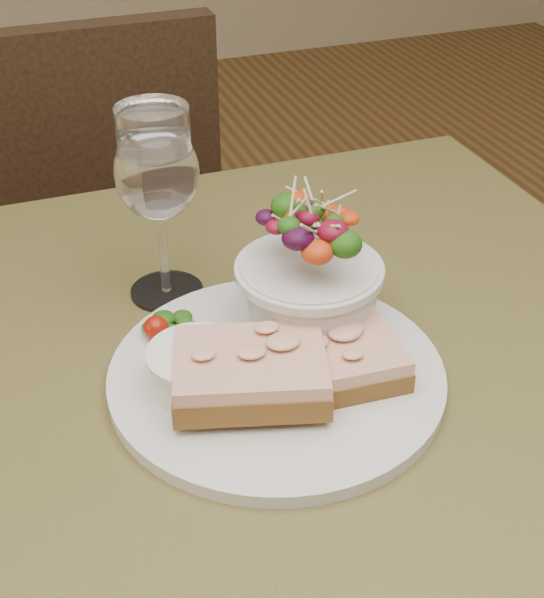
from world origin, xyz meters
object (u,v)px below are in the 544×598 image
object	(u,v)px
dinner_plate	(276,375)
salad_bowl	(309,267)
cafe_table	(274,466)
ramekin	(197,367)
sandwich_front	(338,362)
chair_far	(85,342)
sandwich_back	(250,372)
wine_glass	(157,178)

from	to	relation	value
dinner_plate	salad_bowl	world-z (taller)	salad_bowl
dinner_plate	salad_bowl	xyz separation A→B (m)	(0.05, 0.05, 0.07)
cafe_table	ramekin	xyz separation A→B (m)	(-0.07, 0.00, 0.13)
sandwich_front	chair_far	bearing A→B (deg)	103.40
ramekin	sandwich_back	bearing A→B (deg)	-35.86
sandwich_front	sandwich_back	xyz separation A→B (m)	(-0.07, 0.00, 0.01)
sandwich_back	wine_glass	world-z (taller)	wine_glass
chair_far	sandwich_back	bearing A→B (deg)	94.22
cafe_table	wine_glass	distance (m)	0.28
cafe_table	sandwich_front	bearing A→B (deg)	-30.47
salad_bowl	chair_far	bearing A→B (deg)	101.90
chair_far	sandwich_back	size ratio (longest dim) A/B	6.43
sandwich_back	dinner_plate	bearing A→B (deg)	53.84
dinner_plate	ramekin	size ratio (longest dim) A/B	3.79
salad_bowl	ramekin	bearing A→B (deg)	-156.78
salad_bowl	dinner_plate	bearing A→B (deg)	-133.36
chair_far	cafe_table	bearing A→B (deg)	96.67
wine_glass	chair_far	bearing A→B (deg)	94.03
cafe_table	dinner_plate	size ratio (longest dim) A/B	2.85
ramekin	salad_bowl	size ratio (longest dim) A/B	0.58
cafe_table	sandwich_front	size ratio (longest dim) A/B	7.53
sandwich_back	cafe_table	bearing A→B (deg)	56.11
sandwich_back	ramekin	distance (m)	0.04
sandwich_back	salad_bowl	bearing A→B (deg)	59.59
ramekin	dinner_plate	bearing A→B (deg)	-1.90
chair_far	ramekin	bearing A→B (deg)	91.56
dinner_plate	salad_bowl	bearing A→B (deg)	46.64
dinner_plate	ramekin	distance (m)	0.07
dinner_plate	sandwich_front	xyz separation A→B (m)	(0.04, -0.03, 0.02)
sandwich_front	ramekin	bearing A→B (deg)	168.98
chair_far	sandwich_front	distance (m)	0.91
dinner_plate	sandwich_back	bearing A→B (deg)	-142.25
dinner_plate	ramekin	xyz separation A→B (m)	(-0.07, 0.00, 0.03)
sandwich_back	ramekin	xyz separation A→B (m)	(-0.04, 0.03, -0.00)
dinner_plate	sandwich_back	world-z (taller)	sandwich_back
ramekin	salad_bowl	distance (m)	0.13
chair_far	salad_bowl	bearing A→B (deg)	101.35
dinner_plate	ramekin	world-z (taller)	ramekin
chair_far	wine_glass	world-z (taller)	wine_glass
salad_bowl	wine_glass	size ratio (longest dim) A/B	0.73
ramekin	wine_glass	size ratio (longest dim) A/B	0.42
salad_bowl	sandwich_back	bearing A→B (deg)	-136.49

